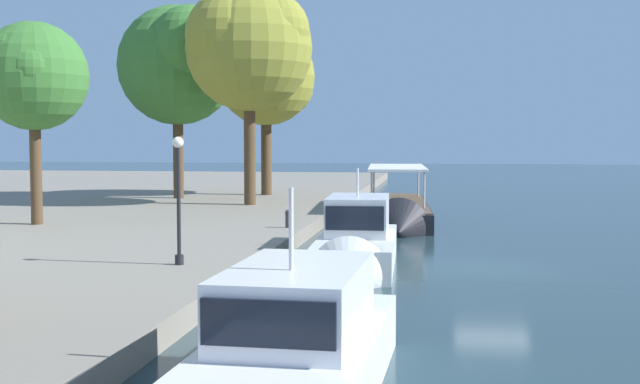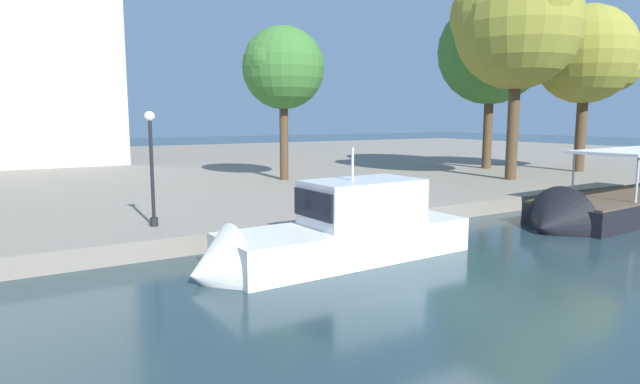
{
  "view_description": "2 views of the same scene",
  "coord_description": "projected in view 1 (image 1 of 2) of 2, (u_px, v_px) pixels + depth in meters",
  "views": [
    {
      "loc": [
        -28.54,
        1.76,
        4.52
      ],
      "look_at": [
        3.42,
        6.5,
        2.34
      ],
      "focal_mm": 46.15,
      "sensor_mm": 36.0,
      "label": 1
    },
    {
      "loc": [
        -9.2,
        -8.51,
        4.3
      ],
      "look_at": [
        1.64,
        9.21,
        1.4
      ],
      "focal_mm": 29.9,
      "sensor_mm": 36.0,
      "label": 2
    }
  ],
  "objects": [
    {
      "name": "ground_plane",
      "position": [
        492.0,
        268.0,
        28.21
      ],
      "size": [
        220.0,
        220.0,
        0.0
      ],
      "primitive_type": "plane",
      "color": "#23383D"
    },
    {
      "name": "motor_yacht_1",
      "position": [
        356.0,
        251.0,
        28.14
      ],
      "size": [
        9.05,
        2.89,
        4.38
      ],
      "rotation": [
        0.0,
        0.0,
        3.18
      ],
      "color": "silver",
      "rests_on": "ground_plane"
    },
    {
      "name": "tour_boat_2",
      "position": [
        397.0,
        215.0,
        43.22
      ],
      "size": [
        15.15,
        4.15,
        4.1
      ],
      "rotation": [
        0.0,
        0.0,
        3.21
      ],
      "color": "black",
      "rests_on": "ground_plane"
    },
    {
      "name": "mooring_bollard_0",
      "position": [
        288.0,
        218.0,
        35.0
      ],
      "size": [
        0.24,
        0.24,
        0.77
      ],
      "color": "#2D2D33",
      "rests_on": "dock_promenade"
    },
    {
      "name": "lamp_post",
      "position": [
        179.0,
        194.0,
        24.76
      ],
      "size": [
        0.34,
        0.34,
        3.88
      ],
      "color": "black",
      "rests_on": "dock_promenade"
    },
    {
      "name": "tree_0",
      "position": [
        270.0,
        77.0,
        54.51
      ],
      "size": [
        6.5,
        6.5,
        11.11
      ],
      "color": "#4C3823",
      "rests_on": "dock_promenade"
    },
    {
      "name": "tree_2",
      "position": [
        32.0,
        74.0,
        35.75
      ],
      "size": [
        4.77,
        4.77,
        8.91
      ],
      "color": "#4C3823",
      "rests_on": "dock_promenade"
    },
    {
      "name": "tree_4",
      "position": [
        248.0,
        44.0,
        45.97
      ],
      "size": [
        7.19,
        7.19,
        12.46
      ],
      "color": "#4C3823",
      "rests_on": "dock_promenade"
    },
    {
      "name": "tree_5",
      "position": [
        180.0,
        64.0,
        51.23
      ],
      "size": [
        7.92,
        7.47,
        12.07
      ],
      "color": "#4C3823",
      "rests_on": "dock_promenade"
    }
  ]
}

